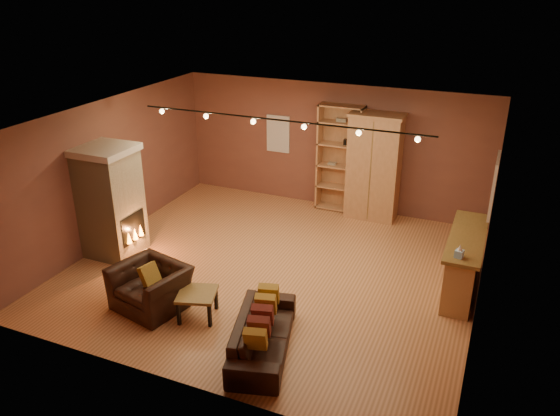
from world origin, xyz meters
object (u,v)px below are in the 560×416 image
at_px(bookcase, 340,157).
at_px(coffee_table, 197,296).
at_px(loveseat, 263,327).
at_px(armchair, 150,280).
at_px(armoire, 374,166).
at_px(bar_counter, 464,262).
at_px(fireplace, 111,201).

xyz_separation_m(bookcase, coffee_table, (-0.73, -4.98, -0.84)).
distance_m(loveseat, armchair, 2.13).
relative_size(armoire, coffee_table, 3.20).
relative_size(bookcase, coffee_table, 3.31).
bearing_deg(armchair, armoire, 76.97).
relative_size(armoire, bar_counter, 1.11).
height_order(bookcase, bar_counter, bookcase).
relative_size(armoire, loveseat, 1.19).
height_order(bookcase, loveseat, bookcase).
xyz_separation_m(fireplace, bookcase, (3.28, 3.72, 0.16)).
height_order(bar_counter, armchair, bar_counter).
bearing_deg(bar_counter, armoire, 132.94).
xyz_separation_m(loveseat, armchair, (-2.11, 0.30, 0.10)).
relative_size(bar_counter, armchair, 1.69).
distance_m(fireplace, armoire, 5.41).
xyz_separation_m(bar_counter, loveseat, (-2.41, -2.83, -0.12)).
relative_size(fireplace, bookcase, 0.89).
bearing_deg(loveseat, bar_counter, -55.39).
bearing_deg(coffee_table, armchair, -177.37).
relative_size(fireplace, loveseat, 1.09).
xyz_separation_m(loveseat, coffee_table, (-1.28, 0.34, -0.01)).
bearing_deg(loveseat, armoire, -17.73).
height_order(bookcase, armchair, bookcase).
xyz_separation_m(fireplace, coffee_table, (2.55, -1.25, -0.69)).
xyz_separation_m(bookcase, bar_counter, (2.96, -2.49, -0.71)).
distance_m(armoire, loveseat, 5.22).
bearing_deg(loveseat, armchair, 66.87).
relative_size(bookcase, armoire, 1.03).
bearing_deg(armoire, armchair, -115.99).
relative_size(fireplace, bar_counter, 1.02).
height_order(bookcase, coffee_table, bookcase).
distance_m(armchair, coffee_table, 0.84).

